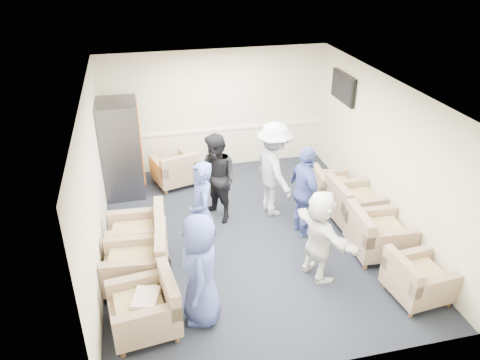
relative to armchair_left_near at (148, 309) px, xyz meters
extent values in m
plane|color=black|center=(1.85, 1.87, -0.35)|extent=(6.00, 6.00, 0.00)
plane|color=silver|center=(1.85, 1.87, 2.35)|extent=(6.00, 6.00, 0.00)
cube|color=beige|center=(1.85, 4.87, 1.00)|extent=(5.00, 0.02, 2.70)
cube|color=beige|center=(1.85, -1.13, 1.00)|extent=(5.00, 0.02, 2.70)
cube|color=beige|center=(-0.65, 1.87, 1.00)|extent=(0.02, 6.00, 2.70)
cube|color=beige|center=(4.35, 1.87, 1.00)|extent=(0.02, 6.00, 2.70)
cube|color=white|center=(1.85, 4.85, 0.55)|extent=(4.98, 0.04, 0.06)
cube|color=black|center=(4.29, 3.67, 1.70)|extent=(0.07, 1.00, 0.58)
cube|color=black|center=(4.26, 3.67, 1.70)|extent=(0.01, 0.92, 0.50)
cube|color=#4F4E55|center=(4.33, 3.67, 1.55)|extent=(0.04, 0.10, 0.25)
cube|color=#8B715A|center=(-0.06, -0.01, -0.08)|extent=(0.98, 0.98, 0.29)
cube|color=tan|center=(-0.06, -0.01, 0.11)|extent=(0.68, 0.64, 0.10)
cube|color=#8B715A|center=(0.30, 0.04, 0.27)|extent=(0.25, 0.89, 0.41)
cube|color=#8B715A|center=(-0.12, 1.01, -0.06)|extent=(1.03, 1.03, 0.31)
cube|color=tan|center=(-0.12, 1.01, 0.15)|extent=(0.71, 0.67, 0.11)
cube|color=#8B715A|center=(0.28, 0.98, 0.32)|extent=(0.24, 0.96, 0.45)
cube|color=#8B715A|center=(-0.08, 1.66, -0.06)|extent=(1.00, 1.00, 0.31)
cube|color=tan|center=(-0.08, 1.66, 0.15)|extent=(0.69, 0.65, 0.11)
cube|color=#8B715A|center=(0.31, 1.63, 0.31)|extent=(0.21, 0.95, 0.44)
cube|color=#8B715A|center=(3.92, -0.25, -0.11)|extent=(0.88, 0.88, 0.26)
cube|color=tan|center=(3.92, -0.25, 0.07)|extent=(0.61, 0.57, 0.09)
cube|color=#8B715A|center=(3.58, -0.29, 0.22)|extent=(0.21, 0.81, 0.38)
cube|color=#8B715A|center=(3.87, 0.87, -0.08)|extent=(0.95, 0.95, 0.30)
cube|color=tan|center=(3.87, 0.87, 0.13)|extent=(0.66, 0.62, 0.11)
cube|color=#8B715A|center=(3.49, 0.89, 0.29)|extent=(0.20, 0.91, 0.42)
cube|color=#8B715A|center=(3.93, 1.90, -0.07)|extent=(0.93, 0.93, 0.30)
cube|color=tan|center=(3.93, 1.90, 0.13)|extent=(0.65, 0.61, 0.11)
cube|color=#8B715A|center=(3.55, 1.89, 0.29)|extent=(0.18, 0.91, 0.43)
cube|color=#8B715A|center=(3.82, 2.64, -0.12)|extent=(0.83, 0.83, 0.25)
cube|color=tan|center=(3.82, 2.64, 0.05)|extent=(0.57, 0.54, 0.09)
cube|color=#8B715A|center=(3.50, 2.67, 0.19)|extent=(0.20, 0.77, 0.36)
cube|color=#8B715A|center=(0.80, 4.16, -0.10)|extent=(1.03, 1.03, 0.27)
cube|color=tan|center=(0.80, 4.16, 0.09)|extent=(0.68, 0.70, 0.10)
cube|color=#8B715A|center=(0.89, 3.83, 0.24)|extent=(0.84, 0.36, 0.39)
cube|color=#4F4E55|center=(-0.25, 4.05, 0.63)|extent=(0.78, 0.93, 1.97)
cube|color=#F63F05|center=(0.15, 4.05, 0.73)|extent=(0.02, 0.79, 1.57)
cube|color=black|center=(0.15, 4.05, -0.09)|extent=(0.02, 0.47, 0.12)
cube|color=black|center=(0.25, 1.01, -0.16)|extent=(0.32, 0.27, 0.38)
sphere|color=black|center=(0.25, 1.01, 0.01)|extent=(0.19, 0.19, 0.19)
cube|color=silver|center=(-0.01, -0.01, 0.18)|extent=(0.42, 0.49, 0.12)
imported|color=#41519C|center=(0.74, 0.05, 0.48)|extent=(0.63, 0.88, 1.67)
imported|color=#41519C|center=(0.97, 1.42, 0.52)|extent=(0.45, 0.66, 1.75)
imported|color=black|center=(1.43, 2.55, 0.50)|extent=(0.98, 1.04, 1.71)
imported|color=beige|center=(2.52, 2.56, 0.57)|extent=(0.87, 1.29, 1.84)
imported|color=#41519C|center=(2.84, 1.73, 0.49)|extent=(0.51, 1.03, 1.69)
imported|color=white|center=(2.65, 0.55, 0.40)|extent=(0.82, 1.47, 1.51)
camera|label=1|loc=(0.12, -4.92, 4.47)|focal=35.00mm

